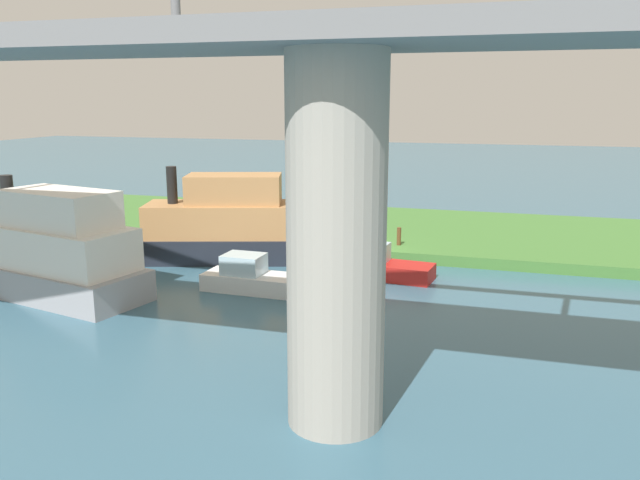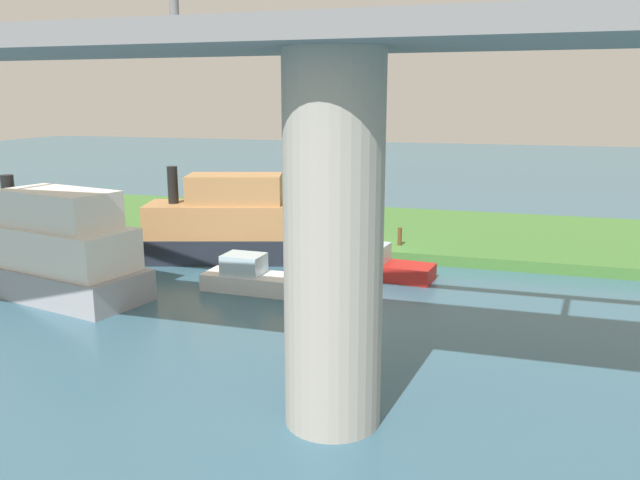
% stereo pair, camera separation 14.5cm
% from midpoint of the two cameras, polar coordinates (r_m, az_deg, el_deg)
% --- Properties ---
extents(ground_plane, '(160.00, 160.00, 0.00)m').
position_cam_midpoint_polar(ground_plane, '(29.70, 3.11, -1.79)').
color(ground_plane, '#386075').
extents(grassy_bank, '(80.00, 12.00, 0.50)m').
position_cam_midpoint_polar(grassy_bank, '(35.36, 5.40, 0.91)').
color(grassy_bank, '#427533').
rests_on(grassy_bank, ground).
extents(bridge_pylon, '(2.19, 2.19, 8.34)m').
position_cam_midpoint_polar(bridge_pylon, '(14.04, 1.15, -0.52)').
color(bridge_pylon, '#9E998E').
rests_on(bridge_pylon, ground).
extents(bridge_span, '(66.68, 4.30, 3.25)m').
position_cam_midpoint_polar(bridge_span, '(13.77, 1.26, 18.76)').
color(bridge_span, slate).
rests_on(bridge_span, bridge_pylon).
extents(person_on_bank, '(0.51, 0.51, 1.39)m').
position_cam_midpoint_polar(person_on_bank, '(31.72, 1.17, 1.37)').
color(person_on_bank, '#2D334C').
rests_on(person_on_bank, grassy_bank).
extents(mooring_post, '(0.20, 0.20, 0.85)m').
position_cam_midpoint_polar(mooring_post, '(30.57, 6.89, 0.33)').
color(mooring_post, brown).
rests_on(mooring_post, grassy_bank).
extents(houseboat_blue, '(9.12, 4.77, 4.44)m').
position_cam_midpoint_polar(houseboat_blue, '(26.30, -23.19, -1.01)').
color(houseboat_blue, '#99999E').
rests_on(houseboat_blue, ground).
extents(motorboat_red, '(4.37, 1.97, 1.41)m').
position_cam_midpoint_polar(motorboat_red, '(26.87, 5.11, -2.26)').
color(motorboat_red, red).
rests_on(motorboat_red, ground).
extents(pontoon_yellow, '(8.90, 5.15, 4.32)m').
position_cam_midpoint_polar(pontoon_yellow, '(29.88, -9.26, 1.29)').
color(pontoon_yellow, '#1E232D').
rests_on(pontoon_yellow, ground).
extents(riverboat_paddlewheel, '(4.31, 1.67, 1.42)m').
position_cam_midpoint_polar(riverboat_paddlewheel, '(25.01, -6.03, -3.39)').
color(riverboat_paddlewheel, white).
rests_on(riverboat_paddlewheel, ground).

